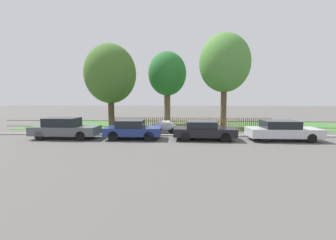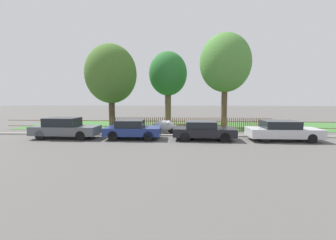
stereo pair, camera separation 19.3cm
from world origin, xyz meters
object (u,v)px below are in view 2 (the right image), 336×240
object	(u,v)px
parked_car_black_saloon	(132,129)
covered_motorcycle	(164,126)
parked_car_red_compact	(282,131)
tree_behind_motorcycle	(168,74)
tree_mid_park	(225,63)
parked_car_navy_estate	(203,130)
tree_nearest_kerb	(111,74)
parked_car_silver_hatchback	(65,128)

from	to	relation	value
parked_car_black_saloon	covered_motorcycle	distance (m)	3.04
parked_car_red_compact	tree_behind_motorcycle	distance (m)	12.94
parked_car_black_saloon	tree_mid_park	bearing A→B (deg)	39.04
covered_motorcycle	tree_mid_park	xyz separation A→B (m)	(5.29, 3.82, 5.28)
parked_car_black_saloon	tree_mid_park	xyz separation A→B (m)	(7.28, 6.12, 5.24)
parked_car_navy_estate	tree_mid_park	size ratio (longest dim) A/B	0.48
covered_motorcycle	tree_nearest_kerb	xyz separation A→B (m)	(-5.13, 3.21, 4.31)
covered_motorcycle	tree_nearest_kerb	size ratio (longest dim) A/B	0.24
parked_car_navy_estate	tree_mid_park	bearing A→B (deg)	69.48
parked_car_silver_hatchback	parked_car_red_compact	size ratio (longest dim) A/B	1.00
tree_nearest_kerb	tree_mid_park	xyz separation A→B (m)	(10.42, 0.61, 0.97)
parked_car_navy_estate	tree_nearest_kerb	distance (m)	10.61
tree_nearest_kerb	tree_mid_park	distance (m)	10.49
parked_car_red_compact	covered_motorcycle	size ratio (longest dim) A/B	2.41
parked_car_navy_estate	covered_motorcycle	bearing A→B (deg)	141.17
tree_nearest_kerb	parked_car_silver_hatchback	bearing A→B (deg)	-105.42
parked_car_black_saloon	covered_motorcycle	size ratio (longest dim) A/B	2.03
parked_car_silver_hatchback	tree_nearest_kerb	xyz separation A→B (m)	(1.55, 5.62, 4.22)
parked_car_navy_estate	tree_nearest_kerb	size ratio (longest dim) A/B	0.54
parked_car_navy_estate	parked_car_black_saloon	bearing A→B (deg)	-179.50
parked_car_navy_estate	tree_mid_park	world-z (taller)	tree_mid_park
tree_nearest_kerb	tree_behind_motorcycle	xyz separation A→B (m)	(5.02, 3.48, 0.29)
parked_car_black_saloon	tree_nearest_kerb	distance (m)	7.65
parked_car_black_saloon	tree_behind_motorcycle	size ratio (longest dim) A/B	0.50
parked_car_red_compact	tree_mid_park	world-z (taller)	tree_mid_park
tree_nearest_kerb	tree_mid_park	bearing A→B (deg)	3.36
parked_car_red_compact	tree_behind_motorcycle	world-z (taller)	tree_behind_motorcycle
parked_car_black_saloon	tree_nearest_kerb	size ratio (longest dim) A/B	0.49
tree_behind_motorcycle	tree_mid_park	distance (m)	6.16
parked_car_silver_hatchback	covered_motorcycle	distance (m)	7.10
tree_nearest_kerb	tree_mid_park	size ratio (longest dim) A/B	0.89
parked_car_black_saloon	tree_nearest_kerb	world-z (taller)	tree_nearest_kerb
covered_motorcycle	tree_mid_park	distance (m)	8.40
parked_car_black_saloon	covered_motorcycle	xyz separation A→B (m)	(1.99, 2.30, -0.04)
parked_car_black_saloon	parked_car_red_compact	size ratio (longest dim) A/B	0.84
covered_motorcycle	tree_mid_park	size ratio (longest dim) A/B	0.22
tree_behind_motorcycle	tree_mid_park	size ratio (longest dim) A/B	0.88
parked_car_black_saloon	parked_car_navy_estate	bearing A→B (deg)	-1.87
tree_mid_park	parked_car_red_compact	bearing A→B (deg)	-66.91
parked_car_navy_estate	parked_car_red_compact	bearing A→B (deg)	1.46
parked_car_red_compact	tree_mid_park	xyz separation A→B (m)	(-2.64, 6.18, 5.25)
parked_car_silver_hatchback	parked_car_black_saloon	size ratio (longest dim) A/B	1.19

